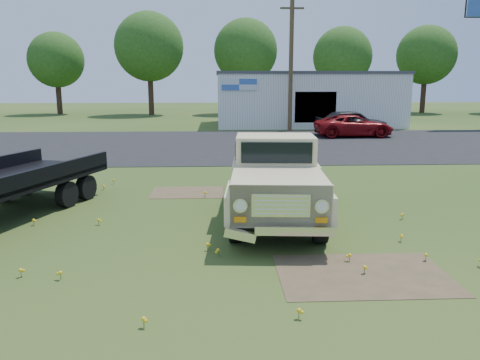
% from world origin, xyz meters
% --- Properties ---
extents(ground, '(140.00, 140.00, 0.00)m').
position_xyz_m(ground, '(0.00, 0.00, 0.00)').
color(ground, '#244115').
rests_on(ground, ground).
extents(asphalt_lot, '(90.00, 14.00, 0.02)m').
position_xyz_m(asphalt_lot, '(0.00, 15.00, 0.00)').
color(asphalt_lot, black).
rests_on(asphalt_lot, ground).
extents(dirt_patch_a, '(3.00, 2.00, 0.01)m').
position_xyz_m(dirt_patch_a, '(1.50, -3.00, 0.00)').
color(dirt_patch_a, '#4D4129').
rests_on(dirt_patch_a, ground).
extents(dirt_patch_b, '(2.20, 1.60, 0.01)m').
position_xyz_m(dirt_patch_b, '(-2.00, 3.50, 0.00)').
color(dirt_patch_b, '#4D4129').
rests_on(dirt_patch_b, ground).
extents(commercial_building, '(14.20, 8.20, 4.15)m').
position_xyz_m(commercial_building, '(6.00, 26.99, 2.10)').
color(commercial_building, '#B8B9B4').
rests_on(commercial_building, ground).
extents(utility_pole_mid, '(1.60, 0.30, 9.00)m').
position_xyz_m(utility_pole_mid, '(4.00, 22.00, 4.60)').
color(utility_pole_mid, '#483521').
rests_on(utility_pole_mid, ground).
extents(treeline_b, '(5.76, 5.76, 8.57)m').
position_xyz_m(treeline_b, '(-18.00, 41.00, 5.67)').
color(treeline_b, '#372219').
rests_on(treeline_b, ground).
extents(treeline_c, '(7.04, 7.04, 10.47)m').
position_xyz_m(treeline_c, '(-8.00, 39.50, 6.93)').
color(treeline_c, '#372219').
rests_on(treeline_c, ground).
extents(treeline_d, '(6.72, 6.72, 10.00)m').
position_xyz_m(treeline_d, '(2.00, 40.50, 6.62)').
color(treeline_d, '#372219').
rests_on(treeline_d, ground).
extents(treeline_e, '(6.08, 6.08, 9.04)m').
position_xyz_m(treeline_e, '(12.00, 39.00, 5.98)').
color(treeline_e, '#372219').
rests_on(treeline_e, ground).
extents(treeline_f, '(6.40, 6.40, 9.52)m').
position_xyz_m(treeline_f, '(22.00, 41.50, 6.30)').
color(treeline_f, '#372219').
rests_on(treeline_f, ground).
extents(vintage_pickup_truck, '(2.68, 5.92, 2.09)m').
position_xyz_m(vintage_pickup_truck, '(0.35, 0.57, 1.05)').
color(vintage_pickup_truck, beige).
rests_on(vintage_pickup_truck, ground).
extents(red_pickup, '(4.91, 2.40, 1.34)m').
position_xyz_m(red_pickup, '(7.46, 18.24, 0.67)').
color(red_pickup, maroon).
rests_on(red_pickup, ground).
extents(dark_sedan, '(4.88, 2.45, 1.59)m').
position_xyz_m(dark_sedan, '(7.69, 19.63, 0.80)').
color(dark_sedan, black).
rests_on(dark_sedan, ground).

